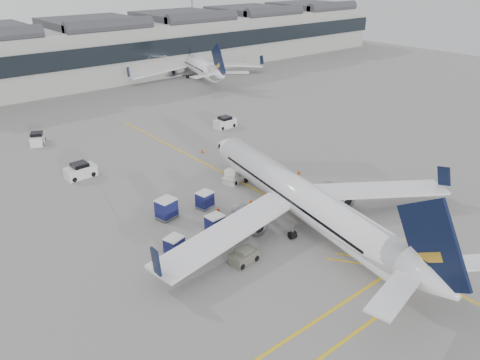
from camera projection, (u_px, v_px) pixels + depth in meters
ground at (233, 256)px, 40.21m from camera, size 220.00×220.00×0.00m
apron_markings at (247, 185)px, 52.97m from camera, size 0.25×60.00×0.01m
airliner_main at (303, 199)px, 43.85m from camera, size 31.68×34.91×9.36m
airliner_far at (194, 64)px, 102.85m from camera, size 30.35×33.57×9.10m
belt_loader at (237, 175)px, 54.10m from camera, size 5.04×2.75×1.99m
baggage_cart_a at (166, 208)px, 45.72m from camera, size 2.24×1.98×2.04m
baggage_cart_b at (215, 223)px, 43.33m from camera, size 1.75×1.48×1.75m
baggage_cart_c at (205, 199)px, 47.73m from camera, size 1.87×1.63×1.75m
baggage_cart_d at (174, 245)px, 40.05m from camera, size 1.90×1.70×1.68m
ramp_agent_a at (251, 208)px, 46.11m from camera, size 0.73×0.78×1.79m
ramp_agent_b at (218, 217)px, 44.65m from camera, size 1.02×0.93×1.71m
pushback_tug at (244, 256)px, 39.13m from camera, size 2.50×1.68×1.33m
safety_cone_nose at (202, 151)px, 61.90m from camera, size 0.41×0.41×0.57m
safety_cone_engine at (299, 172)px, 55.60m from camera, size 0.39×0.39×0.54m
service_van_left at (80, 171)px, 54.62m from camera, size 3.53×1.87×1.78m
service_van_mid at (38, 139)px, 64.70m from camera, size 2.87×3.62×1.67m
service_van_right at (225, 123)px, 71.15m from camera, size 3.39×1.76×1.72m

